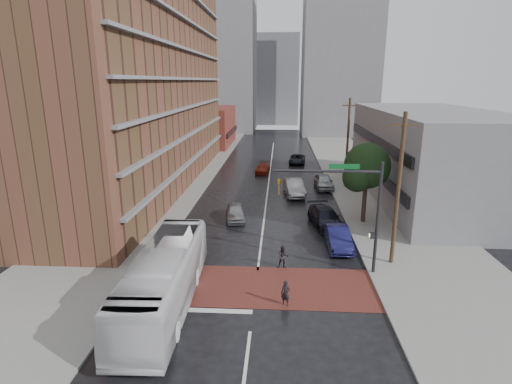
# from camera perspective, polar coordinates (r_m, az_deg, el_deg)

# --- Properties ---
(ground) EXTENTS (160.00, 160.00, 0.00)m
(ground) POSITION_cam_1_polar(r_m,az_deg,el_deg) (23.92, -0.10, -13.85)
(ground) COLOR black
(ground) RESTS_ON ground
(crosswalk) EXTENTS (14.00, 5.00, 0.02)m
(crosswalk) POSITION_cam_1_polar(r_m,az_deg,el_deg) (24.35, -0.03, -13.26)
(crosswalk) COLOR maroon
(crosswalk) RESTS_ON ground
(sidewalk_west) EXTENTS (9.00, 90.00, 0.15)m
(sidewalk_west) POSITION_cam_1_polar(r_m,az_deg,el_deg) (48.97, -11.78, 1.44)
(sidewalk_west) COLOR gray
(sidewalk_west) RESTS_ON ground
(sidewalk_east) EXTENTS (9.00, 90.00, 0.15)m
(sidewalk_east) POSITION_cam_1_polar(r_m,az_deg,el_deg) (48.35, 15.55, 1.01)
(sidewalk_east) COLOR gray
(sidewalk_east) RESTS_ON ground
(apartment_block) EXTENTS (10.00, 44.00, 28.00)m
(apartment_block) POSITION_cam_1_polar(r_m,az_deg,el_deg) (47.39, -16.14, 17.71)
(apartment_block) COLOR brown
(apartment_block) RESTS_ON ground
(storefront_west) EXTENTS (8.00, 16.00, 7.00)m
(storefront_west) POSITION_cam_1_polar(r_m,az_deg,el_deg) (76.42, -6.64, 9.27)
(storefront_west) COLOR brown
(storefront_west) RESTS_ON ground
(building_east) EXTENTS (11.00, 26.00, 9.00)m
(building_east) POSITION_cam_1_polar(r_m,az_deg,el_deg) (44.13, 23.66, 4.80)
(building_east) COLOR gray
(building_east) RESTS_ON ground
(distant_tower_west) EXTENTS (18.00, 16.00, 32.00)m
(distant_tower_west) POSITION_cam_1_polar(r_m,az_deg,el_deg) (100.06, -5.58, 17.93)
(distant_tower_west) COLOR gray
(distant_tower_west) RESTS_ON ground
(distant_tower_east) EXTENTS (16.00, 14.00, 36.00)m
(distant_tower_east) POSITION_cam_1_polar(r_m,az_deg,el_deg) (93.87, 11.92, 19.07)
(distant_tower_east) COLOR gray
(distant_tower_east) RESTS_ON ground
(distant_tower_center) EXTENTS (12.00, 10.00, 24.00)m
(distant_tower_center) POSITION_cam_1_polar(r_m,az_deg,el_deg) (115.80, 2.96, 15.67)
(distant_tower_center) COLOR gray
(distant_tower_center) RESTS_ON ground
(street_tree) EXTENTS (4.20, 4.10, 6.90)m
(street_tree) POSITION_cam_1_polar(r_m,az_deg,el_deg) (34.34, 15.56, 3.20)
(street_tree) COLOR #332319
(street_tree) RESTS_ON ground
(signal_mast) EXTENTS (6.50, 0.30, 7.20)m
(signal_mast) POSITION_cam_1_polar(r_m,az_deg,el_deg) (24.75, 13.91, -1.38)
(signal_mast) COLOR #2D2D33
(signal_mast) RESTS_ON ground
(utility_pole_near) EXTENTS (1.60, 0.26, 10.00)m
(utility_pole_near) POSITION_cam_1_polar(r_m,az_deg,el_deg) (26.73, 19.64, 0.32)
(utility_pole_near) COLOR #473321
(utility_pole_near) RESTS_ON ground
(utility_pole_far) EXTENTS (1.60, 0.26, 10.00)m
(utility_pole_far) POSITION_cam_1_polar(r_m,az_deg,el_deg) (45.90, 12.94, 6.89)
(utility_pole_far) COLOR #473321
(utility_pole_far) RESTS_ON ground
(transit_bus) EXTENTS (3.12, 11.77, 3.25)m
(transit_bus) POSITION_cam_1_polar(r_m,az_deg,el_deg) (22.28, -12.94, -11.89)
(transit_bus) COLOR silver
(transit_bus) RESTS_ON ground
(pedestrian_a) EXTENTS (0.62, 0.52, 1.44)m
(pedestrian_a) POSITION_cam_1_polar(r_m,az_deg,el_deg) (22.23, 4.25, -14.23)
(pedestrian_a) COLOR black
(pedestrian_a) RESTS_ON ground
(pedestrian_b) EXTENTS (0.77, 0.62, 1.53)m
(pedestrian_b) POSITION_cam_1_polar(r_m,az_deg,el_deg) (26.21, 3.91, -9.25)
(pedestrian_b) COLOR #262127
(pedestrian_b) RESTS_ON ground
(car_travel_a) EXTENTS (2.20, 4.22, 1.37)m
(car_travel_a) POSITION_cam_1_polar(r_m,az_deg,el_deg) (34.97, -3.00, -2.90)
(car_travel_a) COLOR #969A9D
(car_travel_a) RESTS_ON ground
(car_travel_b) EXTENTS (2.40, 5.33, 1.70)m
(car_travel_b) POSITION_cam_1_polar(r_m,az_deg,el_deg) (42.59, 5.46, 0.66)
(car_travel_b) COLOR #9A9CA1
(car_travel_b) RESTS_ON ground
(car_travel_c) EXTENTS (2.05, 4.22, 1.18)m
(car_travel_c) POSITION_cam_1_polar(r_m,az_deg,el_deg) (52.91, 0.98, 3.39)
(car_travel_c) COLOR maroon
(car_travel_c) RESTS_ON ground
(suv_travel) EXTENTS (2.66, 4.98, 1.33)m
(suv_travel) POSITION_cam_1_polar(r_m,az_deg,el_deg) (59.14, 5.90, 4.68)
(suv_travel) COLOR black
(suv_travel) RESTS_ON ground
(car_parked_near) EXTENTS (1.70, 4.58, 1.50)m
(car_parked_near) POSITION_cam_1_polar(r_m,az_deg,el_deg) (29.85, 11.63, -6.40)
(car_parked_near) COLOR #141447
(car_parked_near) RESTS_ON ground
(car_parked_mid) EXTENTS (3.08, 5.54, 1.52)m
(car_parked_mid) POSITION_cam_1_polar(r_m,az_deg,el_deg) (33.92, 9.90, -3.58)
(car_parked_mid) COLOR black
(car_parked_mid) RESTS_ON ground
(car_parked_far) EXTENTS (2.10, 4.80, 1.61)m
(car_parked_far) POSITION_cam_1_polar(r_m,az_deg,el_deg) (45.73, 9.66, 1.50)
(car_parked_far) COLOR #94989B
(car_parked_far) RESTS_ON ground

